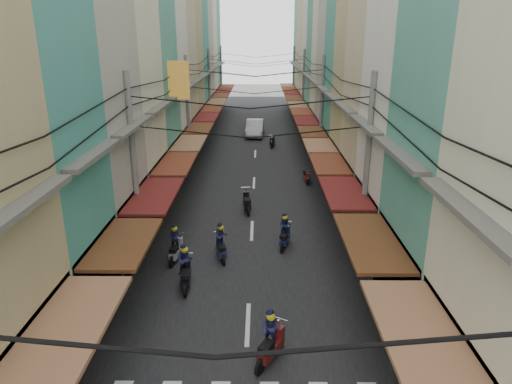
# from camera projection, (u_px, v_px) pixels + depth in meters

# --- Properties ---
(ground) EXTENTS (160.00, 160.00, 0.00)m
(ground) POSITION_uv_depth(u_px,v_px,m) (249.00, 293.00, 17.72)
(ground) COLOR slate
(ground) RESTS_ON ground
(road) EXTENTS (10.00, 80.00, 0.02)m
(road) POSITION_uv_depth(u_px,v_px,m) (255.00, 160.00, 36.63)
(road) COLOR black
(road) RESTS_ON ground
(sidewalk_left) EXTENTS (3.00, 80.00, 0.06)m
(sidewalk_left) POSITION_uv_depth(u_px,v_px,m) (174.00, 160.00, 36.68)
(sidewalk_left) COLOR gray
(sidewalk_left) RESTS_ON ground
(sidewalk_right) EXTENTS (3.00, 80.00, 0.06)m
(sidewalk_right) POSITION_uv_depth(u_px,v_px,m) (336.00, 160.00, 36.56)
(sidewalk_right) COLOR gray
(sidewalk_right) RESTS_ON ground
(building_row_left) EXTENTS (7.80, 67.67, 23.70)m
(building_row_left) POSITION_uv_depth(u_px,v_px,m) (135.00, 31.00, 30.26)
(building_row_left) COLOR silver
(building_row_left) RESTS_ON ground
(building_row_right) EXTENTS (7.80, 68.98, 22.59)m
(building_row_right) POSITION_uv_depth(u_px,v_px,m) (374.00, 37.00, 30.13)
(building_row_right) COLOR teal
(building_row_right) RESTS_ON ground
(utility_poles) EXTENTS (10.20, 66.13, 8.20)m
(utility_poles) POSITION_uv_depth(u_px,v_px,m) (254.00, 82.00, 29.77)
(utility_poles) COLOR slate
(utility_poles) RESTS_ON ground
(white_car) EXTENTS (5.66, 2.39, 1.97)m
(white_car) POSITION_uv_depth(u_px,v_px,m) (255.00, 136.00, 45.51)
(white_car) COLOR silver
(white_car) RESTS_ON ground
(bicycle) EXTENTS (1.88, 1.08, 1.22)m
(bicycle) POSITION_uv_depth(u_px,v_px,m) (417.00, 289.00, 18.05)
(bicycle) COLOR black
(bicycle) RESTS_ON ground
(moving_scooters) EXTENTS (7.26, 30.50, 1.87)m
(moving_scooters) POSITION_uv_depth(u_px,v_px,m) (241.00, 233.00, 21.87)
(moving_scooters) COLOR black
(moving_scooters) RESTS_ON ground
(parked_scooters) EXTENTS (12.83, 15.78, 1.01)m
(parked_scooters) POSITION_uv_depth(u_px,v_px,m) (380.00, 323.00, 15.07)
(parked_scooters) COLOR black
(parked_scooters) RESTS_ON ground
(pedestrians) EXTENTS (13.14, 17.85, 2.00)m
(pedestrians) POSITION_uv_depth(u_px,v_px,m) (135.00, 250.00, 19.15)
(pedestrians) COLOR #271F2A
(pedestrians) RESTS_ON ground
(market_umbrella) EXTENTS (2.52, 2.52, 2.66)m
(market_umbrella) POSITION_uv_depth(u_px,v_px,m) (503.00, 307.00, 12.69)
(market_umbrella) COLOR #B2B2B7
(market_umbrella) RESTS_ON ground
(traffic_sign) EXTENTS (0.10, 0.67, 3.06)m
(traffic_sign) POSITION_uv_depth(u_px,v_px,m) (401.00, 260.00, 15.56)
(traffic_sign) COLOR slate
(traffic_sign) RESTS_ON ground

